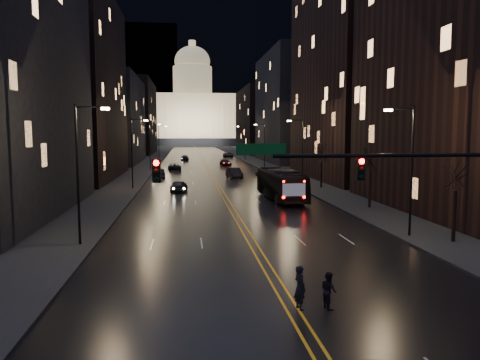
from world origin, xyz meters
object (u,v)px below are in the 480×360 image
object	(u,v)px
bus	(281,185)
receding_car_a	(234,173)
oncoming_car_a	(179,186)
traffic_signal	(411,179)
pedestrian_a	(300,288)
oncoming_car_b	(158,174)
pedestrian_b	(329,290)

from	to	relation	value
bus	receding_car_a	xyz separation A→B (m)	(-2.69, 23.08, -0.78)
oncoming_car_a	receding_car_a	xyz separation A→B (m)	(8.33, 15.45, 0.11)
receding_car_a	traffic_signal	bearing A→B (deg)	-92.90
bus	pedestrian_a	bearing A→B (deg)	-103.70
oncoming_car_b	pedestrian_b	bearing A→B (deg)	92.90
bus	receding_car_a	distance (m)	23.25
traffic_signal	oncoming_car_b	size ratio (longest dim) A/B	3.61
oncoming_car_b	pedestrian_a	distance (m)	55.65
pedestrian_a	pedestrian_b	size ratio (longest dim) A/B	1.20
oncoming_car_a	pedestrian_a	distance (m)	38.96
traffic_signal	pedestrian_a	distance (m)	7.27
bus	pedestrian_b	distance (m)	31.27
oncoming_car_b	pedestrian_a	world-z (taller)	pedestrian_a
traffic_signal	receding_car_a	size ratio (longest dim) A/B	3.33
pedestrian_a	pedestrian_b	world-z (taller)	pedestrian_a
receding_car_a	pedestrian_a	xyz separation A→B (m)	(-2.89, -54.03, 0.07)
receding_car_a	pedestrian_b	world-z (taller)	receding_car_a
traffic_signal	oncoming_car_b	xyz separation A→B (m)	(-14.41, 52.96, -4.31)
bus	oncoming_car_a	xyz separation A→B (m)	(-11.02, 7.63, -0.90)
traffic_signal	oncoming_car_a	bearing A→B (deg)	106.78
oncoming_car_a	bus	bearing A→B (deg)	151.73
oncoming_car_b	receding_car_a	bearing A→B (deg)	168.06
oncoming_car_a	pedestrian_a	world-z (taller)	pedestrian_a
bus	oncoming_car_b	distance (m)	28.00
oncoming_car_a	pedestrian_b	xyz separation A→B (m)	(6.65, -38.58, 0.03)
pedestrian_a	receding_car_a	bearing A→B (deg)	-20.06
bus	receding_car_a	size ratio (longest dim) A/B	2.27
traffic_signal	oncoming_car_b	distance (m)	55.05
pedestrian_b	oncoming_car_a	bearing A→B (deg)	-2.53
bus	pedestrian_b	xyz separation A→B (m)	(-4.37, -30.95, -0.87)
oncoming_car_a	pedestrian_b	distance (m)	39.15
oncoming_car_b	receding_car_a	distance (m)	11.74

